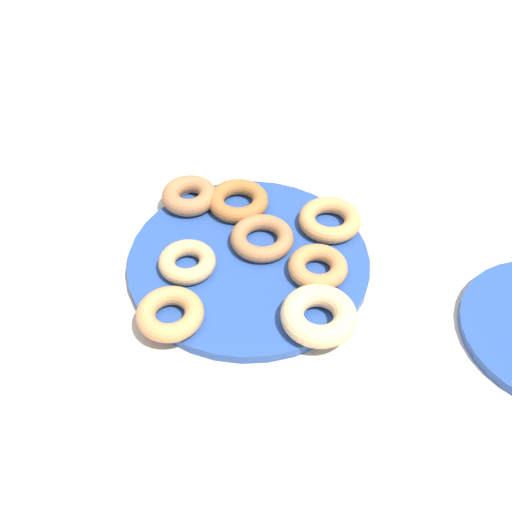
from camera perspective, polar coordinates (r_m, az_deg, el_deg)
The scene contains 10 objects.
ground_plane at distance 0.83m, azimuth -0.71°, elevation -0.74°, with size 2.40×2.40×0.00m, color beige.
donut_plate at distance 0.83m, azimuth -0.71°, elevation -0.40°, with size 0.34×0.34×0.01m, color #284C9E.
donut_0 at distance 0.89m, azimuth -1.72°, elevation 5.34°, with size 0.09×0.09×0.02m, color #AD6B33.
donut_1 at distance 0.74m, azimuth 6.05°, elevation -5.71°, with size 0.10×0.10×0.03m, color #EABC84.
donut_2 at distance 0.81m, azimuth -6.65°, elevation -0.57°, with size 0.08×0.08×0.02m, color tan.
donut_3 at distance 0.80m, azimuth 5.97°, elevation -1.07°, with size 0.08×0.08×0.02m, color #C6844C.
donut_4 at distance 0.87m, azimuth 7.11°, elevation 3.49°, with size 0.09×0.09×0.02m, color tan.
donut_5 at distance 0.91m, azimuth -6.45°, elevation 5.81°, with size 0.08×0.08×0.03m, color #B27547.
donut_6 at distance 0.75m, azimuth -8.28°, elevation -5.53°, with size 0.09×0.09×0.02m, color tan.
donut_7 at distance 0.83m, azimuth 0.58°, elevation 1.75°, with size 0.09×0.09×0.02m, color #B27547.
Camera 1 is at (0.19, 0.54, 0.60)m, focal length 41.52 mm.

